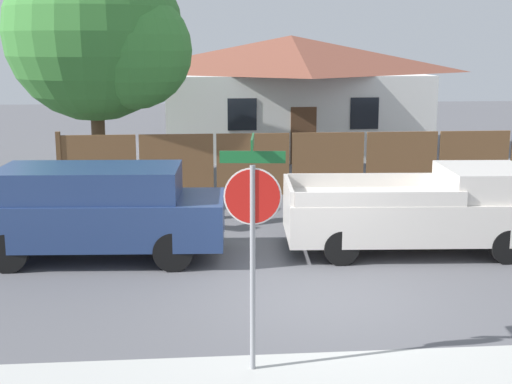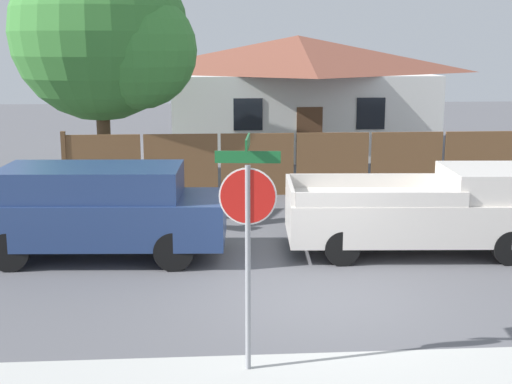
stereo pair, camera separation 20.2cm
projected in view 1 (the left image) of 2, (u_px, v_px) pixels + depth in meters
ground_plane at (324, 300)px, 11.72m from camera, size 80.00×80.00×0.00m
wooden_fence at (328, 163)px, 19.91m from camera, size 14.85×0.12×1.83m
house at (291, 92)px, 27.85m from camera, size 10.27×7.30×4.46m
oak_tree at (102, 36)px, 20.22m from camera, size 5.33×5.08×7.01m
red_suv at (96, 209)px, 13.82m from camera, size 5.01×2.16×1.82m
orange_pickup at (424, 210)px, 14.40m from camera, size 5.28×2.36×1.71m
stop_sign at (253, 216)px, 8.85m from camera, size 0.81×0.73×3.04m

